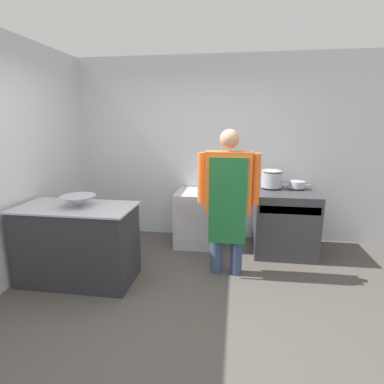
% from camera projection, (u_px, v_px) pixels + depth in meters
% --- Properties ---
extents(ground_plane, '(14.00, 14.00, 0.00)m').
position_uv_depth(ground_plane, '(160.00, 321.00, 2.72)').
color(ground_plane, '#4C4742').
extents(wall_back, '(8.00, 0.05, 2.70)m').
position_uv_depth(wall_back, '(194.00, 150.00, 4.54)').
color(wall_back, silver).
rests_on(wall_back, ground_plane).
extents(wall_left, '(0.05, 8.00, 2.70)m').
position_uv_depth(wall_left, '(34.00, 157.00, 3.63)').
color(wall_left, silver).
rests_on(wall_left, ground_plane).
extents(prep_counter, '(1.28, 0.65, 0.87)m').
position_uv_depth(prep_counter, '(78.00, 244.00, 3.35)').
color(prep_counter, '#2D2D33').
rests_on(prep_counter, ground_plane).
extents(stove, '(0.80, 0.79, 0.88)m').
position_uv_depth(stove, '(284.00, 221.00, 4.11)').
color(stove, '#38383D').
rests_on(stove, ground_plane).
extents(fridge_unit, '(0.60, 0.64, 0.79)m').
position_uv_depth(fridge_unit, '(197.00, 218.00, 4.39)').
color(fridge_unit, silver).
rests_on(fridge_unit, ground_plane).
extents(person_cook, '(0.69, 0.24, 1.69)m').
position_uv_depth(person_cook, '(228.00, 194.00, 3.37)').
color(person_cook, '#38476B').
rests_on(person_cook, ground_plane).
extents(mixing_bowl, '(0.37, 0.37, 0.12)m').
position_uv_depth(mixing_bowl, '(78.00, 201.00, 3.24)').
color(mixing_bowl, '#B2B5BC').
rests_on(mixing_bowl, prep_counter).
extents(stock_pot, '(0.28, 0.28, 0.25)m').
position_uv_depth(stock_pot, '(272.00, 178.00, 4.14)').
color(stock_pot, '#B2B5BC').
rests_on(stock_pot, stove).
extents(sauce_pot, '(0.21, 0.21, 0.09)m').
position_uv_depth(sauce_pot, '(297.00, 184.00, 4.11)').
color(sauce_pot, '#B2B5BC').
rests_on(sauce_pot, stove).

